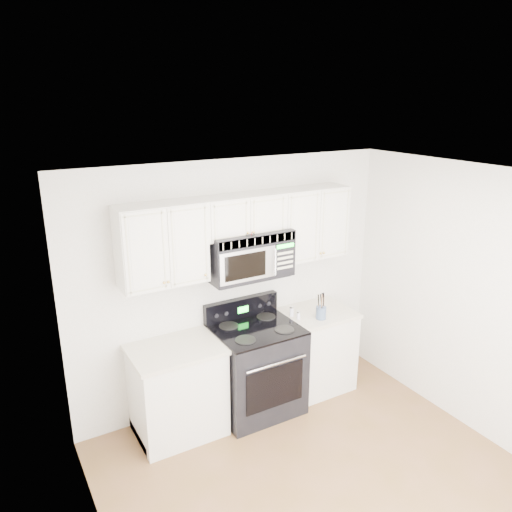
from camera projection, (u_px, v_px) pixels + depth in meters
room at (342, 357)px, 3.76m from camera, size 3.51×3.51×2.61m
base_cabinet_left at (177, 393)px, 4.83m from camera, size 0.86×0.65×0.92m
base_cabinet_right at (312, 353)px, 5.59m from camera, size 0.86×0.65×0.92m
range at (256, 367)px, 5.18m from camera, size 0.85×0.77×1.14m
upper_cabinets at (241, 229)px, 4.87m from camera, size 2.44×0.37×0.75m
microwave at (248, 254)px, 4.93m from camera, size 0.85×0.47×0.47m
utensil_crock at (321, 312)px, 5.27m from camera, size 0.11×0.11×0.29m
shaker_salt at (298, 315)px, 5.26m from camera, size 0.04×0.04×0.09m
shaker_pepper at (292, 311)px, 5.34m from camera, size 0.05×0.05×0.11m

